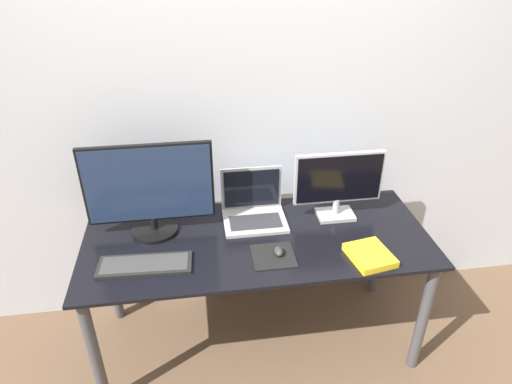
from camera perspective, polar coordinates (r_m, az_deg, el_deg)
wall_back at (r=2.47m, az=-1.30°, el=9.93°), size 7.00×0.05×2.50m
desk at (r=2.41m, az=0.17°, el=-7.97°), size 1.76×0.73×0.73m
monitor_left at (r=2.32m, az=-13.15°, el=0.24°), size 0.64×0.24×0.49m
monitor_right at (r=2.44m, az=10.26°, el=1.11°), size 0.47×0.14×0.38m
laptop at (r=2.46m, az=-0.32°, el=-1.93°), size 0.33×0.26×0.27m
keyboard at (r=2.22m, az=-13.72°, el=-8.83°), size 0.44×0.18×0.02m
mousepad at (r=2.22m, az=2.18°, el=-7.98°), size 0.21×0.20×0.00m
mouse at (r=2.22m, az=2.85°, el=-7.41°), size 0.04×0.07×0.03m
book at (r=2.26m, az=14.04°, el=-7.69°), size 0.22×0.24×0.04m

